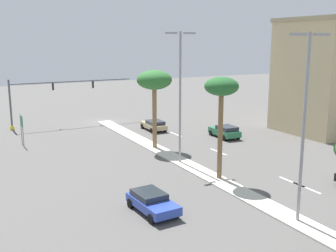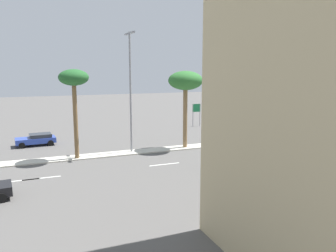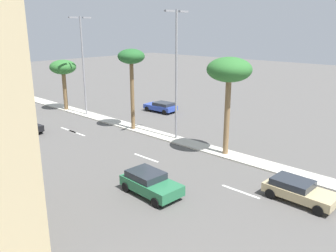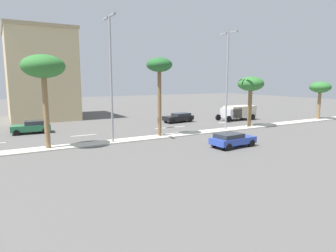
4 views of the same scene
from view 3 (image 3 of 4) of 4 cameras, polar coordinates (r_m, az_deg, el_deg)
ground_plane at (r=35.53m, az=-3.51°, el=-0.97°), size 160.00×160.00×0.00m
median_curb at (r=40.93m, az=-10.61°, el=1.16°), size 1.80×65.80×0.12m
lane_stripe_outboard at (r=23.48m, az=11.82°, el=-10.52°), size 0.20×2.80×0.01m
lane_stripe_near at (r=28.60m, az=-3.64°, el=-5.24°), size 0.20×2.80×0.01m
lane_stripe_rear at (r=36.28m, az=-14.80°, el=-1.12°), size 0.20×2.80×0.01m
lane_stripe_trailing at (r=37.56m, az=-16.08°, el=-0.64°), size 0.20×2.80×0.01m
lane_stripe_front at (r=44.79m, az=-21.73°, el=1.49°), size 0.20×2.80×0.01m
palm_tree_trailing at (r=27.98m, az=10.03°, el=8.76°), size 3.58×3.58×7.99m
palm_tree_far at (r=35.07m, az=-6.06°, el=10.74°), size 2.68×2.68×8.17m
palm_tree_center at (r=45.83m, az=-16.89°, el=9.05°), size 3.26×3.26×6.30m
palm_tree_leading at (r=58.69m, az=-24.19°, el=9.17°), size 3.05×3.05×5.65m
street_lamp_right at (r=31.70m, az=1.38°, el=9.62°), size 2.90×0.24×11.69m
street_lamp_front at (r=42.35m, az=-13.83°, el=10.59°), size 2.90×0.24×11.40m
sedan_tan_right at (r=23.05m, az=20.64°, el=-9.84°), size 2.12×4.30×1.29m
sedan_black_left at (r=38.13m, az=-22.72°, el=0.09°), size 2.26×4.48×1.30m
sedan_green_mid at (r=22.44m, az=-2.98°, el=-9.31°), size 2.26×4.21×1.43m
sedan_blue_rear at (r=43.68m, az=-1.14°, el=3.23°), size 2.27×4.24×1.27m
box_truck at (r=46.87m, az=-24.70°, el=3.29°), size 2.59×5.93×2.12m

